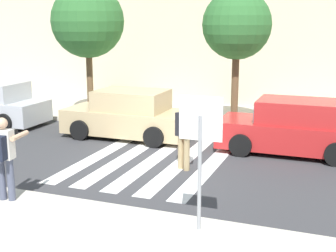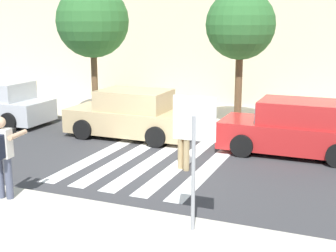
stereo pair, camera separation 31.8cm
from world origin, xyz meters
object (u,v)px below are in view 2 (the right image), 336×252
(pedestrian_crossing, at_px, (184,133))
(street_tree_center, at_px, (240,25))
(photographer_with_backpack, at_px, (1,151))
(parked_car_red, at_px, (295,129))
(parked_car_tan, at_px, (132,115))
(street_tree_west, at_px, (93,22))
(stop_sign, at_px, (194,134))

(pedestrian_crossing, xyz_separation_m, street_tree_center, (0.26, 4.51, 2.58))
(photographer_with_backpack, height_order, parked_car_red, photographer_with_backpack)
(parked_car_tan, bearing_deg, street_tree_west, 141.20)
(parked_car_red, bearing_deg, street_tree_center, 137.49)
(stop_sign, distance_m, parked_car_red, 6.17)
(parked_car_tan, height_order, street_tree_west, street_tree_west)
(street_tree_west, bearing_deg, stop_sign, -49.84)
(parked_car_tan, bearing_deg, pedestrian_crossing, -42.68)
(stop_sign, height_order, parked_car_red, stop_sign)
(parked_car_tan, distance_m, parked_car_red, 5.16)
(stop_sign, height_order, street_tree_center, street_tree_center)
(parked_car_tan, xyz_separation_m, street_tree_west, (-2.61, 2.10, 2.94))
(parked_car_tan, relative_size, parked_car_red, 1.00)
(stop_sign, height_order, parked_car_tan, stop_sign)
(stop_sign, bearing_deg, pedestrian_crossing, 113.03)
(street_tree_center, bearing_deg, pedestrian_crossing, -93.32)
(parked_car_red, distance_m, street_tree_west, 8.57)
(stop_sign, xyz_separation_m, parked_car_tan, (-4.21, 5.99, -1.14))
(pedestrian_crossing, bearing_deg, parked_car_red, 46.28)
(stop_sign, xyz_separation_m, photographer_with_backpack, (-4.08, -0.12, -0.70))
(photographer_with_backpack, distance_m, parked_car_red, 7.92)
(street_tree_center, bearing_deg, street_tree_west, 178.73)
(photographer_with_backpack, xyz_separation_m, parked_car_tan, (-0.14, 6.11, -0.44))
(parked_car_tan, bearing_deg, photographer_with_backpack, -88.71)
(stop_sign, bearing_deg, street_tree_west, 130.16)
(pedestrian_crossing, xyz_separation_m, street_tree_west, (-5.36, 4.63, 2.69))
(pedestrian_crossing, bearing_deg, street_tree_west, 139.15)
(stop_sign, relative_size, pedestrian_crossing, 1.38)
(photographer_with_backpack, xyz_separation_m, pedestrian_crossing, (2.61, 3.58, -0.19))
(pedestrian_crossing, height_order, parked_car_tan, pedestrian_crossing)
(parked_car_red, height_order, street_tree_west, street_tree_west)
(parked_car_red, relative_size, street_tree_center, 0.90)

